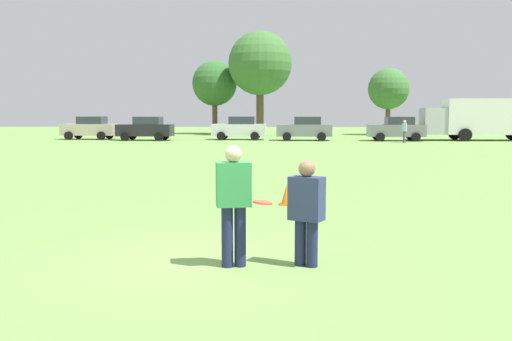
{
  "coord_description": "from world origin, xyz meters",
  "views": [
    {
      "loc": [
        1.11,
        -7.96,
        2.18
      ],
      "look_at": [
        0.75,
        0.89,
        1.26
      ],
      "focal_mm": 39.45,
      "sensor_mm": 36.0,
      "label": 1
    }
  ],
  "objects_px": {
    "player_defender": "(306,208)",
    "parked_car_mid_right": "(305,128)",
    "traffic_cone": "(287,195)",
    "parked_car_center": "(240,128)",
    "bystander_sideline_watcher": "(404,130)",
    "player_thrower": "(234,199)",
    "parked_car_near_right": "(397,129)",
    "frisbee": "(263,202)",
    "parked_car_near_left": "(90,128)",
    "parked_car_mid_left": "(146,128)",
    "box_truck": "(482,118)"
  },
  "relations": [
    {
      "from": "player_defender",
      "to": "parked_car_mid_right",
      "type": "relative_size",
      "value": 0.36
    },
    {
      "from": "traffic_cone",
      "to": "parked_car_center",
      "type": "distance_m",
      "value": 31.29
    },
    {
      "from": "traffic_cone",
      "to": "bystander_sideline_watcher",
      "type": "bearing_deg",
      "value": 72.22
    },
    {
      "from": "parked_car_center",
      "to": "bystander_sideline_watcher",
      "type": "bearing_deg",
      "value": -18.78
    },
    {
      "from": "player_thrower",
      "to": "parked_car_center",
      "type": "height_order",
      "value": "parked_car_center"
    },
    {
      "from": "parked_car_near_right",
      "to": "player_thrower",
      "type": "bearing_deg",
      "value": -105.12
    },
    {
      "from": "frisbee",
      "to": "parked_car_near_left",
      "type": "relative_size",
      "value": 0.06
    },
    {
      "from": "parked_car_near_left",
      "to": "parked_car_near_right",
      "type": "relative_size",
      "value": 1.0
    },
    {
      "from": "player_defender",
      "to": "parked_car_mid_left",
      "type": "bearing_deg",
      "value": 106.89
    },
    {
      "from": "parked_car_mid_right",
      "to": "parked_car_near_right",
      "type": "xyz_separation_m",
      "value": [
        6.92,
        -0.31,
        0.0
      ]
    },
    {
      "from": "parked_car_near_left",
      "to": "parked_car_mid_left",
      "type": "xyz_separation_m",
      "value": [
        4.82,
        -1.31,
        0.0
      ]
    },
    {
      "from": "traffic_cone",
      "to": "parked_car_near_right",
      "type": "relative_size",
      "value": 0.11
    },
    {
      "from": "player_defender",
      "to": "parked_car_mid_right",
      "type": "distance_m",
      "value": 35.5
    },
    {
      "from": "player_defender",
      "to": "parked_car_center",
      "type": "relative_size",
      "value": 0.36
    },
    {
      "from": "parked_car_near_right",
      "to": "box_truck",
      "type": "bearing_deg",
      "value": 6.31
    },
    {
      "from": "player_thrower",
      "to": "parked_car_mid_left",
      "type": "distance_m",
      "value": 36.5
    },
    {
      "from": "player_thrower",
      "to": "parked_car_near_left",
      "type": "xyz_separation_m",
      "value": [
        -14.46,
        36.52,
        -0.05
      ]
    },
    {
      "from": "parked_car_mid_right",
      "to": "traffic_cone",
      "type": "bearing_deg",
      "value": -93.38
    },
    {
      "from": "player_thrower",
      "to": "bystander_sideline_watcher",
      "type": "bearing_deg",
      "value": 73.69
    },
    {
      "from": "traffic_cone",
      "to": "bystander_sideline_watcher",
      "type": "relative_size",
      "value": 0.3
    },
    {
      "from": "player_thrower",
      "to": "bystander_sideline_watcher",
      "type": "height_order",
      "value": "player_thrower"
    },
    {
      "from": "player_thrower",
      "to": "parked_car_mid_left",
      "type": "bearing_deg",
      "value": 105.32
    },
    {
      "from": "player_thrower",
      "to": "parked_car_near_right",
      "type": "xyz_separation_m",
      "value": [
        9.52,
        35.23,
        -0.05
      ]
    },
    {
      "from": "player_defender",
      "to": "parked_car_near_left",
      "type": "relative_size",
      "value": 0.36
    },
    {
      "from": "parked_car_mid_left",
      "to": "frisbee",
      "type": "bearing_deg",
      "value": -74.11
    },
    {
      "from": "parked_car_center",
      "to": "box_truck",
      "type": "height_order",
      "value": "box_truck"
    },
    {
      "from": "parked_car_near_right",
      "to": "box_truck",
      "type": "xyz_separation_m",
      "value": [
        6.55,
        0.72,
        0.83
      ]
    },
    {
      "from": "parked_car_near_right",
      "to": "bystander_sideline_watcher",
      "type": "xyz_separation_m",
      "value": [
        -0.03,
        -2.82,
        -0.02
      ]
    },
    {
      "from": "box_truck",
      "to": "player_defender",
      "type": "bearing_deg",
      "value": -112.75
    },
    {
      "from": "parked_car_center",
      "to": "box_truck",
      "type": "xyz_separation_m",
      "value": [
        18.54,
        -0.53,
        0.83
      ]
    },
    {
      "from": "parked_car_center",
      "to": "parked_car_mid_right",
      "type": "xyz_separation_m",
      "value": [
        5.07,
        -0.94,
        0.0
      ]
    },
    {
      "from": "player_thrower",
      "to": "frisbee",
      "type": "bearing_deg",
      "value": -14.36
    },
    {
      "from": "traffic_cone",
      "to": "parked_car_near_right",
      "type": "bearing_deg",
      "value": 73.74
    },
    {
      "from": "frisbee",
      "to": "parked_car_mid_right",
      "type": "bearing_deg",
      "value": 86.49
    },
    {
      "from": "parked_car_mid_right",
      "to": "box_truck",
      "type": "distance_m",
      "value": 13.5
    },
    {
      "from": "parked_car_near_right",
      "to": "bystander_sideline_watcher",
      "type": "bearing_deg",
      "value": -90.67
    },
    {
      "from": "player_defender",
      "to": "parked_car_near_left",
      "type": "xyz_separation_m",
      "value": [
        -15.48,
        36.45,
        0.09
      ]
    },
    {
      "from": "player_thrower",
      "to": "frisbee",
      "type": "relative_size",
      "value": 6.34
    },
    {
      "from": "frisbee",
      "to": "box_truck",
      "type": "xyz_separation_m",
      "value": [
        15.66,
        36.06,
        0.81
      ]
    },
    {
      "from": "parked_car_center",
      "to": "parked_car_near_right",
      "type": "distance_m",
      "value": 12.06
    },
    {
      "from": "player_thrower",
      "to": "parked_car_near_left",
      "type": "distance_m",
      "value": 39.28
    },
    {
      "from": "parked_car_near_left",
      "to": "parked_car_mid_right",
      "type": "relative_size",
      "value": 1.0
    },
    {
      "from": "parked_car_center",
      "to": "parked_car_near_right",
      "type": "xyz_separation_m",
      "value": [
        11.99,
        -1.25,
        0.0
      ]
    },
    {
      "from": "parked_car_center",
      "to": "parked_car_near_right",
      "type": "bearing_deg",
      "value": -5.95
    },
    {
      "from": "parked_car_mid_right",
      "to": "bystander_sideline_watcher",
      "type": "bearing_deg",
      "value": -24.41
    },
    {
      "from": "parked_car_near_left",
      "to": "parked_car_mid_left",
      "type": "height_order",
      "value": "same"
    },
    {
      "from": "player_thrower",
      "to": "parked_car_center",
      "type": "relative_size",
      "value": 0.41
    },
    {
      "from": "traffic_cone",
      "to": "box_truck",
      "type": "xyz_separation_m",
      "value": [
        15.25,
        30.58,
        1.52
      ]
    },
    {
      "from": "player_defender",
      "to": "parked_car_mid_right",
      "type": "bearing_deg",
      "value": 87.46
    },
    {
      "from": "frisbee",
      "to": "box_truck",
      "type": "bearing_deg",
      "value": 66.53
    }
  ]
}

